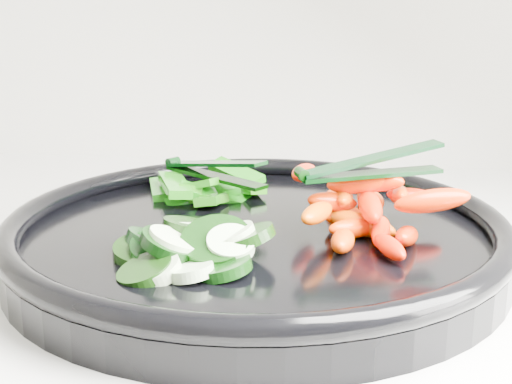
# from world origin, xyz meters

# --- Properties ---
(veggie_tray) EXTENTS (0.41, 0.41, 0.04)m
(veggie_tray) POSITION_xyz_m (-0.54, 1.67, 0.95)
(veggie_tray) COLOR black
(veggie_tray) RESTS_ON counter
(cucumber_pile) EXTENTS (0.12, 0.11, 0.04)m
(cucumber_pile) POSITION_xyz_m (-0.58, 1.60, 0.96)
(cucumber_pile) COLOR black
(cucumber_pile) RESTS_ON veggie_tray
(carrot_pile) EXTENTS (0.13, 0.16, 0.06)m
(carrot_pile) POSITION_xyz_m (-0.46, 1.68, 0.97)
(carrot_pile) COLOR #FA1100
(carrot_pile) RESTS_ON veggie_tray
(pepper_pile) EXTENTS (0.11, 0.11, 0.03)m
(pepper_pile) POSITION_xyz_m (-0.60, 1.75, 0.96)
(pepper_pile) COLOR #09600C
(pepper_pile) RESTS_ON veggie_tray
(tong_carrot) EXTENTS (0.11, 0.06, 0.02)m
(tong_carrot) POSITION_xyz_m (-0.46, 1.68, 1.00)
(tong_carrot) COLOR black
(tong_carrot) RESTS_ON carrot_pile
(tong_pepper) EXTENTS (0.10, 0.08, 0.02)m
(tong_pepper) POSITION_xyz_m (-0.59, 1.75, 0.98)
(tong_pepper) COLOR black
(tong_pepper) RESTS_ON pepper_pile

